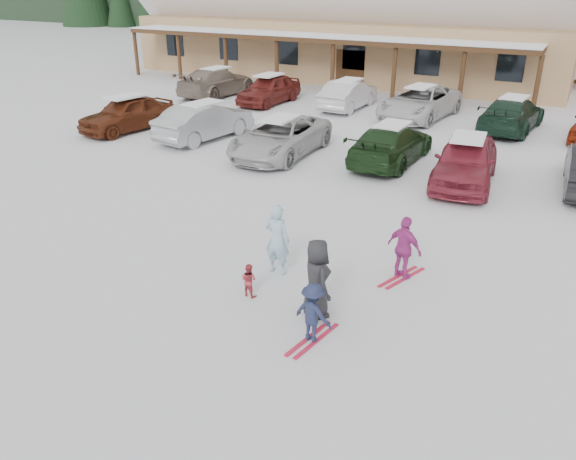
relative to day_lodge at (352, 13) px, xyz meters
The scene contains 19 objects.
ground 29.63m from the day_lodge, 72.16° to the right, with size 160.00×160.00×0.00m, color white.
day_lodge is the anchor object (origin of this frame).
adult_skier 28.89m from the day_lodge, 71.39° to the right, with size 0.61×0.40×1.68m, color #98C1D2.
toddler_red 30.05m from the day_lodge, 72.21° to the right, with size 0.37×0.28×0.75m, color #B2333C.
child_navy 31.44m from the day_lodge, 69.36° to the right, with size 0.78×0.45×1.21m, color #1C2241.
skis_child_navy 31.50m from the day_lodge, 69.36° to the right, with size 0.20×1.40×0.03m, color #B91A35.
child_magenta 28.87m from the day_lodge, 65.71° to the right, with size 0.88×0.37×1.51m, color #B5338A.
skis_child_magenta 28.96m from the day_lodge, 65.71° to the right, with size 0.20×1.40×0.03m, color #B91A35.
bystander_dark 30.53m from the day_lodge, 69.36° to the right, with size 0.82×0.53×1.67m, color #232326.
parked_car_0 19.37m from the day_lodge, 98.59° to the right, with size 1.77×4.40×1.50m, color #5A2511.
parked_car_1 18.77m from the day_lodge, 87.04° to the right, with size 1.59×4.56×1.50m, color #9E9FA3.
parked_car_2 19.90m from the day_lodge, 75.73° to the right, with size 2.35×5.11×1.42m, color #BDBDBD.
parked_car_3 20.31m from the day_lodge, 63.84° to the right, with size 1.97×4.86×1.41m, color #193416.
parked_car_4 22.60m from the day_lodge, 58.49° to the right, with size 1.85×4.61×1.57m, color maroon.
parked_car_7 11.72m from the day_lodge, 109.55° to the right, with size 2.14×5.25×1.52m, color gray.
parked_car_8 11.53m from the day_lodge, 90.65° to the right, with size 1.77×4.39×1.50m, color maroon.
parked_car_9 11.60m from the day_lodge, 68.50° to the right, with size 1.54×4.41×1.45m, color silver.
parked_car_10 13.67m from the day_lodge, 53.77° to the right, with size 2.51×5.44×1.51m, color silver.
parked_car_11 16.73m from the day_lodge, 42.68° to the right, with size 2.04×5.03×1.46m, color #173123.
Camera 1 is at (5.68, -9.30, 6.33)m, focal length 35.00 mm.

